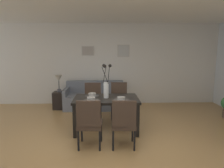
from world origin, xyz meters
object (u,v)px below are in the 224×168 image
(bowl_near_left, at_px, (91,98))
(framed_picture_center, at_px, (123,51))
(bowl_far_left, at_px, (121,98))
(centerpiece_vase, at_px, (106,85))
(side_table, at_px, (60,100))
(dining_chair_far_left, at_px, (124,121))
(dining_chair_far_right, at_px, (119,98))
(dining_chair_near_right, at_px, (93,99))
(dining_table, at_px, (106,102))
(table_lamp, at_px, (59,80))
(sofa, at_px, (95,99))
(bowl_near_right, at_px, (92,94))
(dining_chair_near_left, at_px, (90,121))
(framed_picture_left, at_px, (88,51))

(bowl_near_left, relative_size, framed_picture_center, 0.44)
(bowl_far_left, bearing_deg, bowl_near_left, 180.00)
(centerpiece_vase, xyz_separation_m, side_table, (-1.41, 1.72, -0.76))
(dining_chair_far_left, xyz_separation_m, dining_chair_far_right, (0.03, 1.73, 0.00))
(dining_chair_near_right, bearing_deg, dining_table, -67.73)
(dining_chair_near_right, height_order, table_lamp, table_lamp)
(framed_picture_center, bearing_deg, dining_chair_far_left, -94.74)
(sofa, bearing_deg, bowl_near_right, -88.80)
(bowl_near_right, bearing_deg, dining_chair_far_right, 45.78)
(sofa, bearing_deg, dining_chair_near_left, -89.03)
(dining_chair_far_right, distance_m, bowl_far_left, 1.11)
(side_table, bearing_deg, dining_chair_far_left, -56.28)
(bowl_near_left, bearing_deg, dining_chair_near_right, 91.39)
(dining_chair_far_right, distance_m, table_lamp, 1.98)
(dining_chair_far_left, relative_size, bowl_near_left, 5.41)
(dining_chair_near_right, bearing_deg, framed_picture_center, 58.02)
(framed_picture_center, bearing_deg, dining_chair_far_right, -99.18)
(bowl_near_right, relative_size, framed_picture_center, 0.44)
(dining_chair_far_right, xyz_separation_m, centerpiece_vase, (-0.34, -0.87, 0.51))
(centerpiece_vase, height_order, bowl_far_left, centerpiece_vase)
(dining_chair_far_left, xyz_separation_m, framed_picture_left, (-0.88, 3.14, 1.22))
(dining_table, bearing_deg, table_lamp, 129.25)
(dining_chair_far_left, relative_size, dining_chair_far_right, 1.00)
(dining_chair_near_right, relative_size, dining_chair_far_right, 1.00)
(bowl_near_left, bearing_deg, centerpiece_vase, 32.41)
(dining_chair_near_right, height_order, dining_chair_far_left, same)
(dining_table, relative_size, table_lamp, 2.75)
(bowl_near_right, bearing_deg, bowl_near_left, -90.00)
(centerpiece_vase, xyz_separation_m, bowl_near_left, (-0.32, -0.20, -0.24))
(dining_chair_far_right, bearing_deg, dining_table, -111.40)
(dining_chair_near_right, bearing_deg, side_table, 140.11)
(dining_chair_far_right, height_order, framed_picture_left, framed_picture_left)
(centerpiece_vase, relative_size, bowl_far_left, 4.32)
(dining_chair_near_left, distance_m, dining_chair_near_right, 1.67)
(dining_chair_far_right, height_order, framed_picture_center, framed_picture_center)
(dining_table, xyz_separation_m, dining_chair_near_right, (-0.34, 0.83, -0.14))
(table_lamp, height_order, framed_picture_left, framed_picture_left)
(dining_chair_near_left, height_order, dining_chair_far_left, same)
(framed_picture_center, bearing_deg, framed_picture_left, 180.00)
(dining_chair_near_right, bearing_deg, table_lamp, 140.11)
(centerpiece_vase, relative_size, table_lamp, 1.44)
(dining_chair_far_left, relative_size, sofa, 0.51)
(dining_chair_far_right, relative_size, side_table, 1.77)
(framed_picture_center, bearing_deg, bowl_near_right, -112.98)
(dining_chair_far_right, bearing_deg, bowl_far_left, -91.50)
(dining_table, xyz_separation_m, bowl_near_left, (-0.32, -0.20, 0.13))
(dining_chair_near_right, relative_size, bowl_near_left, 5.41)
(dining_chair_far_right, height_order, sofa, dining_chair_far_right)
(framed_picture_center, bearing_deg, dining_chair_near_left, -105.65)
(dining_chair_near_right, height_order, centerpiece_vase, centerpiece_vase)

